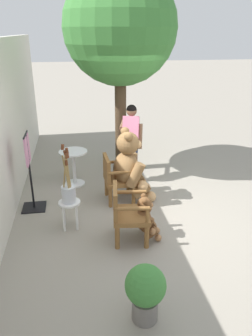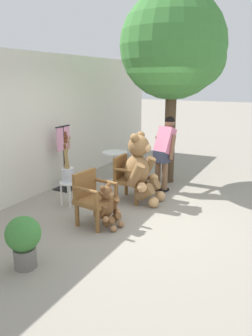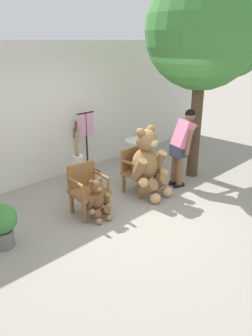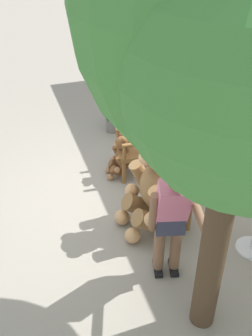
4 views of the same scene
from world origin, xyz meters
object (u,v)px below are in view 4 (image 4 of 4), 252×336
at_px(teddy_bear_large, 154,185).
at_px(brush_bucket, 202,140).
at_px(wooden_chair_right, 171,193).
at_px(teddy_bear_small, 121,156).
at_px(wooden_chair_left, 138,147).
at_px(potted_plant, 113,112).
at_px(white_stool, 200,159).
at_px(person_visitor, 172,214).

height_order(teddy_bear_large, brush_bucket, brush_bucket).
relative_size(wooden_chair_right, teddy_bear_small, 1.21).
bearing_deg(teddy_bear_large, brush_bucket, 126.47).
bearing_deg(teddy_bear_small, brush_bucket, 67.75).
bearing_deg(wooden_chair_left, teddy_bear_large, -11.50).
bearing_deg(wooden_chair_right, wooden_chair_left, -179.99).
xyz_separation_m(wooden_chair_left, brush_bucket, (0.44, 0.83, 0.21)).
bearing_deg(brush_bucket, teddy_bear_large, -53.53).
bearing_deg(brush_bucket, potted_plant, -157.80).
bearing_deg(teddy_bear_large, wooden_chair_left, 168.50).
bearing_deg(wooden_chair_right, brush_bucket, 133.72).
bearing_deg(wooden_chair_right, white_stool, 133.56).
height_order(teddy_bear_small, person_visitor, person_visitor).
height_order(wooden_chair_left, person_visitor, person_visitor).
relative_size(brush_bucket, potted_plant, 1.37).
xyz_separation_m(white_stool, brush_bucket, (-0.00, -0.00, 0.32)).
xyz_separation_m(teddy_bear_small, potted_plant, (-1.48, 0.32, 0.05)).
height_order(teddy_bear_large, white_stool, teddy_bear_large).
distance_m(teddy_bear_small, potted_plant, 1.52).
distance_m(teddy_bear_small, brush_bucket, 1.24).
bearing_deg(potted_plant, wooden_chair_right, -0.87).
relative_size(teddy_bear_large, person_visitor, 0.87).
bearing_deg(teddy_bear_large, white_stool, 126.32).
distance_m(person_visitor, brush_bucket, 2.08).
bearing_deg(teddy_bear_small, wooden_chair_right, 12.61).
xyz_separation_m(teddy_bear_large, white_stool, (-0.80, 1.09, -0.30)).
distance_m(wooden_chair_right, teddy_bear_large, 0.32).
xyz_separation_m(brush_bucket, potted_plant, (-1.94, -0.79, -0.28)).
bearing_deg(white_stool, wooden_chair_left, -118.29).
bearing_deg(potted_plant, teddy_bear_small, -12.21).
bearing_deg(brush_bucket, teddy_bear_small, -112.25).
relative_size(wooden_chair_left, person_visitor, 0.55).
relative_size(wooden_chair_left, teddy_bear_large, 0.64).
relative_size(white_stool, brush_bucket, 0.49).
distance_m(teddy_bear_large, white_stool, 1.38).
xyz_separation_m(teddy_bear_large, potted_plant, (-2.74, 0.30, -0.26)).
bearing_deg(wooden_chair_right, person_visitor, -25.52).
xyz_separation_m(wooden_chair_right, teddy_bear_large, (0.01, -0.25, 0.20)).
bearing_deg(brush_bucket, person_visitor, -36.93).
relative_size(person_visitor, white_stool, 3.37).
xyz_separation_m(person_visitor, white_stool, (-1.64, 1.24, -0.56)).
xyz_separation_m(wooden_chair_right, brush_bucket, (-0.80, 0.83, 0.21)).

